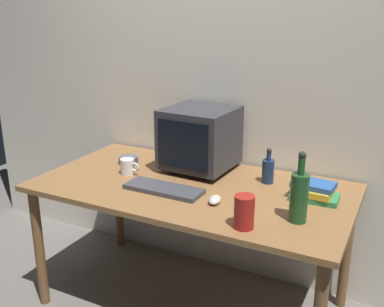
% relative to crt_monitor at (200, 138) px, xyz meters
% --- Properties ---
extents(ground_plane, '(6.00, 6.00, 0.00)m').
position_rel_crt_monitor_xyz_m(ground_plane, '(0.07, -0.24, -0.95)').
color(ground_plane, slate).
extents(back_wall, '(4.00, 0.08, 2.50)m').
position_rel_crt_monitor_xyz_m(back_wall, '(0.07, 0.26, 0.30)').
color(back_wall, silver).
rests_on(back_wall, ground).
extents(desk, '(1.70, 0.89, 0.76)m').
position_rel_crt_monitor_xyz_m(desk, '(0.07, -0.24, -0.27)').
color(desk, olive).
rests_on(desk, ground).
extents(crt_monitor, '(0.40, 0.41, 0.37)m').
position_rel_crt_monitor_xyz_m(crt_monitor, '(0.00, 0.00, 0.00)').
color(crt_monitor, '#333338').
rests_on(crt_monitor, desk).
extents(keyboard, '(0.42, 0.15, 0.02)m').
position_rel_crt_monitor_xyz_m(keyboard, '(-0.02, -0.38, -0.18)').
color(keyboard, '#3F3F47').
rests_on(keyboard, desk).
extents(computer_mouse, '(0.08, 0.11, 0.04)m').
position_rel_crt_monitor_xyz_m(computer_mouse, '(0.28, -0.40, -0.17)').
color(computer_mouse, beige).
rests_on(computer_mouse, desk).
extents(bottle_tall, '(0.08, 0.08, 0.33)m').
position_rel_crt_monitor_xyz_m(bottle_tall, '(0.69, -0.41, -0.07)').
color(bottle_tall, '#1E4C23').
rests_on(bottle_tall, desk).
extents(bottle_short, '(0.07, 0.07, 0.20)m').
position_rel_crt_monitor_xyz_m(bottle_short, '(0.43, -0.02, -0.12)').
color(bottle_short, navy).
rests_on(bottle_short, desk).
extents(book_stack, '(0.24, 0.16, 0.09)m').
position_rel_crt_monitor_xyz_m(book_stack, '(0.70, -0.13, -0.15)').
color(book_stack, '#33894C').
rests_on(book_stack, desk).
extents(mug, '(0.12, 0.08, 0.09)m').
position_rel_crt_monitor_xyz_m(mug, '(-0.33, -0.26, -0.15)').
color(mug, white).
rests_on(mug, desk).
extents(cd_spindle, '(0.12, 0.12, 0.04)m').
position_rel_crt_monitor_xyz_m(cd_spindle, '(-0.44, -0.10, -0.17)').
color(cd_spindle, '#595B66').
rests_on(cd_spindle, desk).
extents(metal_canister, '(0.09, 0.09, 0.15)m').
position_rel_crt_monitor_xyz_m(metal_canister, '(0.50, -0.58, -0.12)').
color(metal_canister, '#A51E19').
rests_on(metal_canister, desk).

